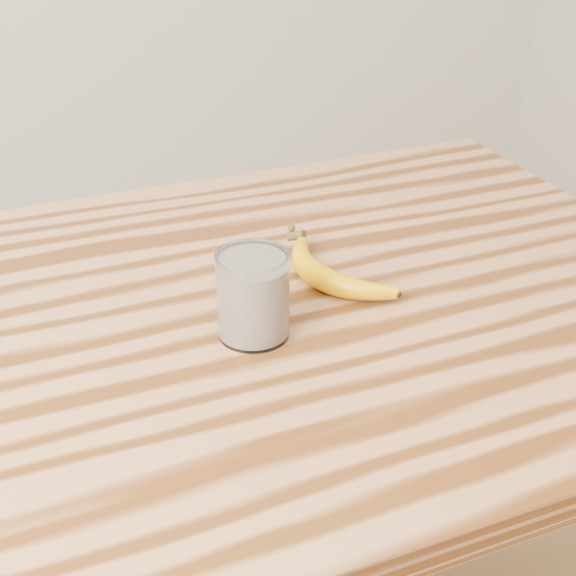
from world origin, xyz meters
name	(u,v)px	position (x,y,z in m)	size (l,w,h in m)	color
table	(233,396)	(0.00, 0.00, 0.77)	(1.20, 0.80, 0.90)	#A56E44
smoothie_glass	(253,296)	(0.01, -0.06, 0.95)	(0.08, 0.08, 0.10)	white
banana	(319,277)	(0.12, 0.01, 0.92)	(0.09, 0.26, 0.03)	#DD9600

